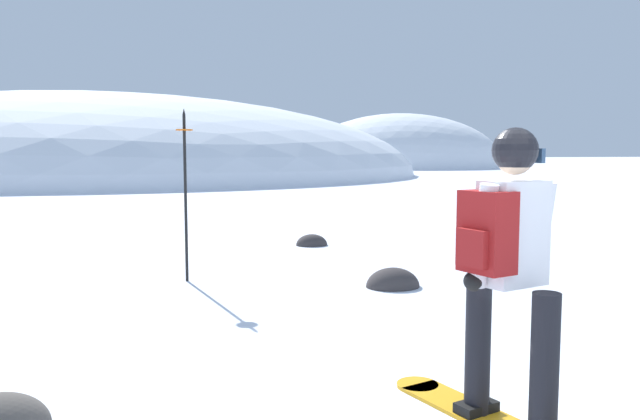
{
  "coord_description": "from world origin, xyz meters",
  "views": [
    {
      "loc": [
        -1.72,
        -2.21,
        1.58
      ],
      "look_at": [
        0.13,
        3.77,
        1.0
      ],
      "focal_mm": 35.29,
      "sensor_mm": 36.0,
      "label": 1
    }
  ],
  "objects_px": {
    "piste_marker_near": "(185,184)",
    "snowboarder_main": "(508,272)",
    "rock_dark": "(393,287)",
    "rock_small": "(312,245)"
  },
  "relations": [
    {
      "from": "snowboarder_main",
      "to": "rock_dark",
      "type": "height_order",
      "value": "snowboarder_main"
    },
    {
      "from": "piste_marker_near",
      "to": "snowboarder_main",
      "type": "bearing_deg",
      "value": -74.5
    },
    {
      "from": "piste_marker_near",
      "to": "rock_small",
      "type": "xyz_separation_m",
      "value": [
        2.29,
        2.39,
        -1.19
      ]
    },
    {
      "from": "snowboarder_main",
      "to": "rock_small",
      "type": "height_order",
      "value": "snowboarder_main"
    },
    {
      "from": "snowboarder_main",
      "to": "rock_dark",
      "type": "bearing_deg",
      "value": 75.57
    },
    {
      "from": "piste_marker_near",
      "to": "rock_small",
      "type": "height_order",
      "value": "piste_marker_near"
    },
    {
      "from": "snowboarder_main",
      "to": "piste_marker_near",
      "type": "relative_size",
      "value": 0.85
    },
    {
      "from": "rock_small",
      "to": "rock_dark",
      "type": "bearing_deg",
      "value": -90.27
    },
    {
      "from": "piste_marker_near",
      "to": "rock_small",
      "type": "bearing_deg",
      "value": 46.11
    },
    {
      "from": "rock_dark",
      "to": "rock_small",
      "type": "distance_m",
      "value": 3.43
    }
  ]
}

